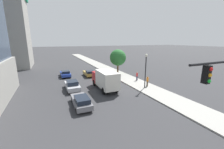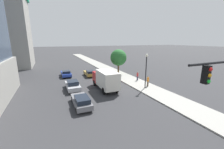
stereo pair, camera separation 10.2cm
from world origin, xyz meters
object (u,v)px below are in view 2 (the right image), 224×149
car_blue (66,73)px  box_truck (106,79)px  pedestrian_red_shirt (137,76)px  car_silver (73,85)px  pedestrian_orange_shirt (148,81)px  street_lamp (146,66)px  street_tree (118,58)px  car_gold (90,73)px  car_gray (81,101)px

car_blue → box_truck: size_ratio=0.69×
pedestrian_red_shirt → car_silver: bearing=179.8°
pedestrian_orange_shirt → box_truck: bearing=166.5°
car_silver → box_truck: 5.36m
street_lamp → street_tree: bearing=87.6°
car_gold → box_truck: bearing=-90.0°
car_silver → pedestrian_red_shirt: pedestrian_red_shirt is taller
street_lamp → pedestrian_red_shirt: size_ratio=3.33×
car_silver → box_truck: (4.82, -2.12, 1.01)m
car_gray → street_tree: bearing=49.2°
street_lamp → street_tree: (0.45, 10.77, 0.11)m
street_tree → car_blue: street_tree is taller
car_blue → car_gold: size_ratio=1.12×
box_truck → street_lamp: bearing=-19.7°
car_blue → box_truck: 12.40m
car_gray → car_gold: size_ratio=1.14×
car_silver → car_gold: 8.89m
street_tree → car_silver: size_ratio=1.20×
street_tree → car_blue: bearing=166.2°
car_gray → box_truck: (4.82, 4.45, 1.06)m
street_lamp → pedestrian_red_shirt: street_lamp is taller
street_tree → car_gold: bearing=171.4°
car_blue → pedestrian_red_shirt: bearing=-37.3°
car_gold → box_truck: size_ratio=0.62×
car_gold → car_blue: bearing=159.6°
street_lamp → car_silver: street_lamp is taller
car_gray → pedestrian_red_shirt: (12.18, 6.54, 0.30)m
car_gold → pedestrian_red_shirt: (7.37, -7.51, 0.30)m
car_silver → car_gold: car_silver is taller
car_blue → car_gray: car_blue is taller
street_lamp → box_truck: 6.71m
car_silver → box_truck: size_ratio=0.71×
street_tree → street_lamp: bearing=-92.4°
car_gray → pedestrian_red_shirt: 13.83m
car_gray → box_truck: size_ratio=0.70×
pedestrian_red_shirt → pedestrian_orange_shirt: pedestrian_orange_shirt is taller
car_silver → car_blue: size_ratio=1.03×
street_lamp → car_silver: 12.04m
car_silver → pedestrian_red_shirt: (12.18, -0.03, 0.25)m
street_tree → pedestrian_red_shirt: size_ratio=3.39×
street_lamp → car_gold: street_lamp is taller
street_lamp → pedestrian_red_shirt: (1.34, 4.25, -2.78)m
street_tree → pedestrian_red_shirt: street_tree is taller
car_gray → pedestrian_orange_shirt: pedestrian_orange_shirt is taller
car_gray → car_gold: (4.82, 14.04, 0.01)m
car_gray → car_silver: bearing=90.0°
street_lamp → box_truck: (-6.03, 2.16, -2.02)m
car_blue → pedestrian_orange_shirt: (11.74, -13.05, 0.33)m
street_lamp → car_blue: street_lamp is taller
car_blue → car_gold: (4.82, -1.79, 0.00)m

